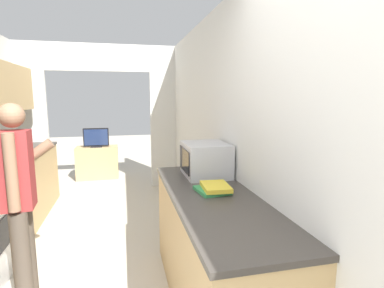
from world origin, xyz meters
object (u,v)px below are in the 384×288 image
Objects in this scene: microwave at (205,159)px; tv_cabinet at (98,162)px; person at (19,201)px; television at (96,138)px; book_stack at (214,188)px.

tv_cabinet is (-1.24, 3.59, -0.74)m from microwave.
person reaches higher than television.
television reaches higher than tv_cabinet.
person is at bearing -173.72° from microwave.
television reaches higher than book_stack.
tv_cabinet is (0.26, 3.76, -0.52)m from person.
tv_cabinet is 0.51m from television.
microwave is 3.87m from tv_cabinet.
tv_cabinet is (-1.17, 4.08, -0.62)m from book_stack.
microwave reaches higher than book_stack.
person is 5.49× the size of book_stack.
person is 3.80m from tv_cabinet.
person is 3.39× the size of microwave.
book_stack is 0.36× the size of tv_cabinet.
microwave is (1.51, 0.17, 0.22)m from person.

